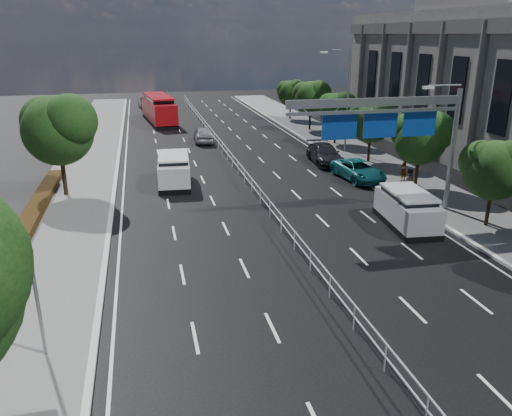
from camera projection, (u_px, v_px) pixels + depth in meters
name	position (u px, v px, depth m)	size (l,w,h in m)	color
ground	(344.00, 318.00, 18.67)	(160.00, 160.00, 0.00)	black
sidewalk_near	(14.00, 359.00, 16.20)	(5.00, 140.00, 0.14)	slate
kerb_near	(94.00, 349.00, 16.73)	(0.25, 140.00, 0.15)	silver
median_fence	(234.00, 162.00, 39.19)	(0.05, 85.00, 1.02)	silver
toilet_sign	(18.00, 278.00, 15.37)	(1.62, 0.18, 4.34)	gray
overhead_gantry	(394.00, 120.00, 27.50)	(10.24, 0.38, 7.45)	gray
streetlight_far	(345.00, 94.00, 43.10)	(2.78, 2.40, 9.00)	gray
civic_hall	(511.00, 82.00, 41.88)	(14.40, 36.00, 14.35)	slate
near_tree_back	(58.00, 126.00, 31.15)	(4.84, 4.51, 6.69)	black
far_tree_c	(496.00, 167.00, 26.34)	(3.52, 3.28, 4.94)	black
far_tree_d	(421.00, 136.00, 33.16)	(3.85, 3.59, 5.34)	black
far_tree_e	(372.00, 120.00, 40.10)	(3.63, 3.38, 5.13)	black
far_tree_f	(337.00, 108.00, 47.02)	(3.52, 3.28, 5.02)	black
far_tree_g	(311.00, 96.00, 53.84)	(3.96, 3.69, 5.45)	black
far_tree_h	(291.00, 92.00, 60.85)	(3.41, 3.18, 4.91)	black
white_minivan	(174.00, 170.00, 34.90)	(2.47, 5.11, 2.17)	black
red_bus	(159.00, 109.00, 59.38)	(3.86, 11.11, 3.25)	black
near_car_silver	(203.00, 134.00, 48.96)	(1.81, 4.49, 1.53)	#93969A
near_car_dark	(146.00, 103.00, 70.94)	(1.62, 4.66, 1.53)	black
silver_minivan	(407.00, 209.00, 27.33)	(2.49, 5.01, 2.01)	black
parked_car_teal	(358.00, 170.00, 36.32)	(2.33, 5.05, 1.40)	#197073
parked_car_dark	(325.00, 154.00, 40.95)	(2.14, 5.25, 1.52)	black
pedestrian_a	(404.00, 169.00, 35.37)	(0.61, 0.40, 1.69)	gray
pedestrian_b	(408.00, 183.00, 32.06)	(0.88, 0.68, 1.80)	gray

